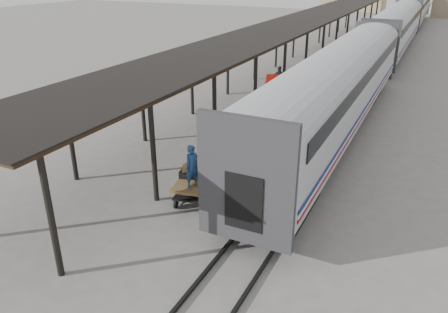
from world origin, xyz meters
The scene contains 9 objects.
ground centered at (0.00, 0.00, 0.00)m, with size 160.00×160.00×0.00m, color slate.
train centered at (3.19, 33.79, 2.69)m, with size 3.45×76.01×4.01m.
canopy centered at (-3.40, 24.00, 4.00)m, with size 4.90×64.30×4.15m.
rails centered at (3.20, 34.00, 0.06)m, with size 1.54×150.00×0.12m.
baggage_cart centered at (-0.04, -1.17, 0.65)m, with size 1.71×2.60×0.86m.
suitcase_stack centered at (-0.25, -0.87, 1.05)m, with size 1.27×1.31×0.56m.
luggage_tug centered at (-2.39, 13.76, 0.65)m, with size 1.36×1.81×1.42m.
porter centered at (0.21, -1.82, 1.68)m, with size 0.60×0.39×1.65m, color navy.
pedestrian centered at (-2.27, 14.83, 0.96)m, with size 1.13×0.47×1.93m, color black.
Camera 1 is at (7.56, -14.26, 8.41)m, focal length 35.00 mm.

